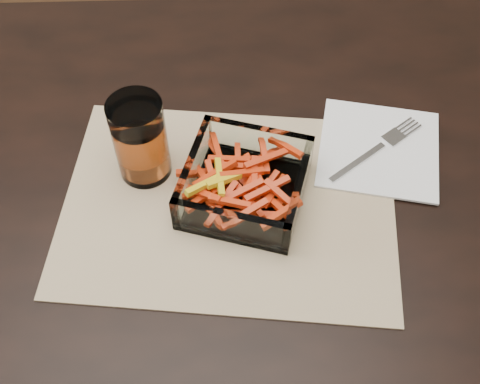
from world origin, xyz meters
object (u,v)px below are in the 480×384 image
(dining_table, at_px, (128,238))
(glass_bowl, at_px, (245,185))
(tumbler, at_px, (141,142))
(fork, at_px, (378,148))

(dining_table, distance_m, glass_bowl, 0.21)
(tumbler, bearing_deg, glass_bowl, -20.39)
(glass_bowl, height_order, fork, glass_bowl)
(dining_table, height_order, glass_bowl, glass_bowl)
(glass_bowl, bearing_deg, fork, 20.70)
(dining_table, xyz_separation_m, glass_bowl, (0.17, 0.01, 0.12))
(dining_table, bearing_deg, glass_bowl, 2.59)
(fork, bearing_deg, dining_table, -114.35)
(glass_bowl, xyz_separation_m, fork, (0.20, 0.07, -0.02))
(dining_table, bearing_deg, fork, 12.52)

